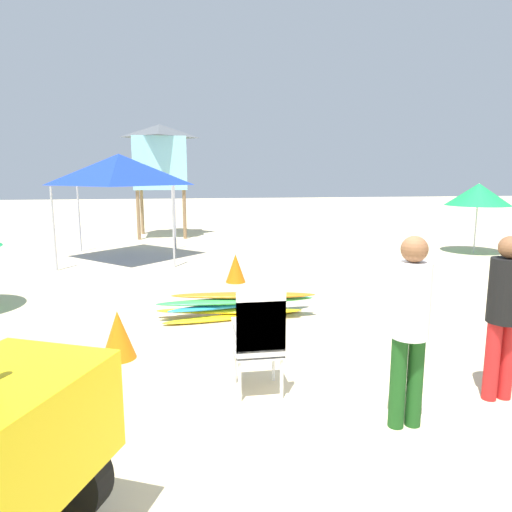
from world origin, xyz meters
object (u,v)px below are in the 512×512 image
(popup_canopy, at_px, (119,170))
(traffic_cone_near, at_px, (118,335))
(traffic_cone_far, at_px, (236,268))
(stacked_plastic_chairs, at_px, (259,334))
(surfboard_pile, at_px, (237,305))
(lifeguard_near_right, at_px, (410,320))
(lifeguard_near_left, at_px, (504,308))
(lifeguard_tower, at_px, (161,157))
(beach_umbrella_mid, at_px, (478,194))

(popup_canopy, distance_m, traffic_cone_near, 7.30)
(popup_canopy, distance_m, traffic_cone_far, 4.61)
(stacked_plastic_chairs, xyz_separation_m, traffic_cone_far, (0.34, 4.99, -0.35))
(popup_canopy, bearing_deg, traffic_cone_far, -50.43)
(surfboard_pile, bearing_deg, stacked_plastic_chairs, -92.03)
(stacked_plastic_chairs, relative_size, popup_canopy, 0.40)
(stacked_plastic_chairs, bearing_deg, lifeguard_near_right, -33.19)
(lifeguard_near_right, bearing_deg, lifeguard_near_left, 15.97)
(lifeguard_tower, bearing_deg, traffic_cone_near, -90.53)
(surfboard_pile, height_order, lifeguard_near_left, lifeguard_near_left)
(popup_canopy, xyz_separation_m, lifeguard_tower, (0.87, 4.45, 0.49))
(popup_canopy, bearing_deg, stacked_plastic_chairs, -74.34)
(traffic_cone_near, bearing_deg, popup_canopy, 96.27)
(lifeguard_tower, distance_m, traffic_cone_near, 11.70)
(lifeguard_near_left, xyz_separation_m, lifeguard_near_right, (-1.15, -0.33, 0.04))
(lifeguard_near_right, height_order, popup_canopy, popup_canopy)
(lifeguard_near_left, height_order, lifeguard_tower, lifeguard_tower)
(stacked_plastic_chairs, distance_m, traffic_cone_far, 5.02)
(surfboard_pile, height_order, traffic_cone_near, traffic_cone_near)
(traffic_cone_far, bearing_deg, stacked_plastic_chairs, -93.91)
(popup_canopy, relative_size, traffic_cone_near, 4.62)
(lifeguard_near_right, bearing_deg, popup_canopy, 111.22)
(popup_canopy, relative_size, beach_umbrella_mid, 1.40)
(lifeguard_tower, relative_size, beach_umbrella_mid, 2.00)
(surfboard_pile, distance_m, lifeguard_tower, 10.49)
(lifeguard_tower, bearing_deg, popup_canopy, -101.09)
(traffic_cone_near, bearing_deg, surfboard_pile, 40.40)
(stacked_plastic_chairs, relative_size, surfboard_pile, 0.44)
(lifeguard_near_left, bearing_deg, beach_umbrella_mid, 57.12)
(stacked_plastic_chairs, relative_size, traffic_cone_near, 1.86)
(lifeguard_near_right, bearing_deg, lifeguard_tower, 101.00)
(stacked_plastic_chairs, bearing_deg, traffic_cone_far, 86.09)
(traffic_cone_near, bearing_deg, beach_umbrella_mid, 34.96)
(traffic_cone_near, bearing_deg, traffic_cone_far, 63.71)
(lifeguard_tower, height_order, beach_umbrella_mid, lifeguard_tower)
(lifeguard_tower, xyz_separation_m, beach_umbrella_mid, (8.89, -5.13, -1.17))
(lifeguard_near_left, distance_m, lifeguard_tower, 13.74)
(lifeguard_near_left, bearing_deg, lifeguard_near_right, -164.03)
(popup_canopy, relative_size, lifeguard_tower, 0.70)
(beach_umbrella_mid, bearing_deg, popup_canopy, 176.02)
(stacked_plastic_chairs, bearing_deg, lifeguard_near_left, -10.81)
(traffic_cone_near, distance_m, traffic_cone_far, 4.22)
(lifeguard_near_left, height_order, popup_canopy, popup_canopy)
(lifeguard_tower, bearing_deg, lifeguard_near_left, -73.98)
(lifeguard_near_right, bearing_deg, beach_umbrella_mid, 52.78)
(stacked_plastic_chairs, height_order, lifeguard_near_left, lifeguard_near_left)
(popup_canopy, xyz_separation_m, beach_umbrella_mid, (9.77, -0.68, -0.67))
(stacked_plastic_chairs, xyz_separation_m, beach_umbrella_mid, (7.47, 7.50, 1.01))
(lifeguard_near_left, bearing_deg, lifeguard_tower, 106.02)
(surfboard_pile, relative_size, beach_umbrella_mid, 1.29)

